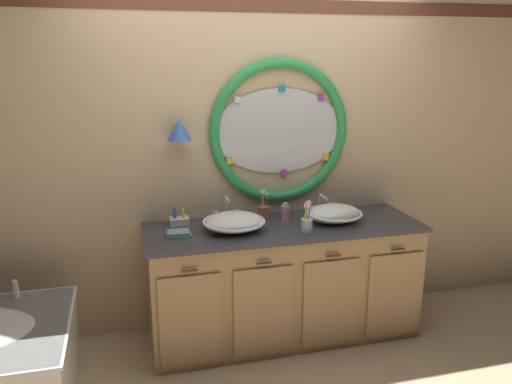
# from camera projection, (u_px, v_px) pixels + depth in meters

# --- Properties ---
(ground_plane) EXTENTS (14.00, 14.00, 0.00)m
(ground_plane) POSITION_uv_depth(u_px,v_px,m) (273.00, 353.00, 3.53)
(ground_plane) COLOR tan
(back_wall_assembly) EXTENTS (6.40, 0.26, 2.60)m
(back_wall_assembly) POSITION_uv_depth(u_px,v_px,m) (254.00, 151.00, 3.74)
(back_wall_assembly) COLOR #D6B78E
(back_wall_assembly) RESTS_ON ground_plane
(vanity_counter) EXTENTS (1.94, 0.67, 0.84)m
(vanity_counter) POSITION_uv_depth(u_px,v_px,m) (283.00, 280.00, 3.68)
(vanity_counter) COLOR tan
(vanity_counter) RESTS_ON ground_plane
(sink_basin_left) EXTENTS (0.43, 0.43, 0.12)m
(sink_basin_left) POSITION_uv_depth(u_px,v_px,m) (234.00, 222.00, 3.44)
(sink_basin_left) COLOR white
(sink_basin_left) RESTS_ON vanity_counter
(sink_basin_right) EXTENTS (0.40, 0.40, 0.13)m
(sink_basin_right) POSITION_uv_depth(u_px,v_px,m) (334.00, 213.00, 3.62)
(sink_basin_right) COLOR white
(sink_basin_right) RESTS_ON vanity_counter
(faucet_set_left) EXTENTS (0.21, 0.13, 0.18)m
(faucet_set_left) POSITION_uv_depth(u_px,v_px,m) (226.00, 210.00, 3.68)
(faucet_set_left) COLOR silver
(faucet_set_left) RESTS_ON vanity_counter
(faucet_set_right) EXTENTS (0.24, 0.15, 0.14)m
(faucet_set_right) POSITION_uv_depth(u_px,v_px,m) (321.00, 205.00, 3.86)
(faucet_set_right) COLOR silver
(faucet_set_right) RESTS_ON vanity_counter
(toothbrush_holder_left) EXTENTS (0.09, 0.09, 0.22)m
(toothbrush_holder_left) POSITION_uv_depth(u_px,v_px,m) (264.00, 211.00, 3.70)
(toothbrush_holder_left) COLOR #996647
(toothbrush_holder_left) RESTS_ON vanity_counter
(toothbrush_holder_right) EXTENTS (0.08, 0.08, 0.22)m
(toothbrush_holder_right) POSITION_uv_depth(u_px,v_px,m) (307.00, 224.00, 3.40)
(toothbrush_holder_right) COLOR silver
(toothbrush_holder_right) RESTS_ON vanity_counter
(soap_dispenser) EXTENTS (0.06, 0.07, 0.14)m
(soap_dispenser) POSITION_uv_depth(u_px,v_px,m) (285.00, 213.00, 3.65)
(soap_dispenser) COLOR pink
(soap_dispenser) RESTS_ON vanity_counter
(folded_hand_towel) EXTENTS (0.16, 0.12, 0.03)m
(folded_hand_towel) POSITION_uv_depth(u_px,v_px,m) (178.00, 234.00, 3.35)
(folded_hand_towel) COLOR #7593A8
(folded_hand_towel) RESTS_ON vanity_counter
(toiletry_basket) EXTENTS (0.13, 0.10, 0.12)m
(toiletry_basket) POSITION_uv_depth(u_px,v_px,m) (179.00, 220.00, 3.58)
(toiletry_basket) COLOR beige
(toiletry_basket) RESTS_ON vanity_counter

